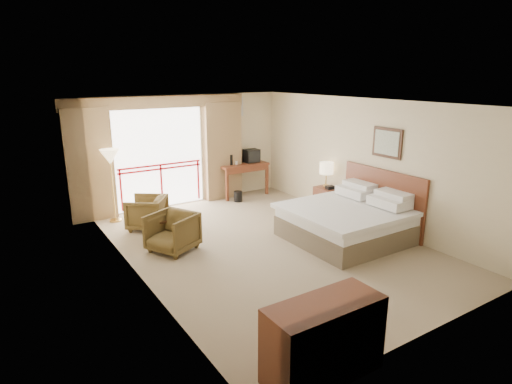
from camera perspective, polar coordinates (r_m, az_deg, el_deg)
floor at (r=8.31m, az=1.55°, el=-7.04°), size 7.00×7.00×0.00m
ceiling at (r=7.69m, az=1.69°, el=11.87°), size 7.00×7.00×0.00m
wall_back at (r=10.90m, az=-8.85°, el=5.64°), size 5.00×0.00×5.00m
wall_front at (r=5.49m, az=22.73°, el=-5.31°), size 5.00×0.00×5.00m
wall_left at (r=6.85m, az=-15.95°, el=-0.68°), size 0.00×7.00×7.00m
wall_right at (r=9.50m, az=14.21°, el=3.89°), size 0.00×7.00×7.00m
balcony_door at (r=10.62m, az=-12.72°, el=4.36°), size 2.40×0.00×2.40m
balcony_railing at (r=10.68m, az=-12.56°, el=2.30°), size 2.09×0.03×1.02m
curtain_left at (r=10.05m, az=-21.32°, el=3.34°), size 1.00×0.26×2.50m
curtain_right at (r=11.15m, az=-4.51°, el=5.48°), size 1.00×0.26×2.50m
valance at (r=10.36m, az=-12.97°, el=11.61°), size 4.40×0.22×0.28m
hvac_vent at (r=11.34m, az=-2.88°, el=11.28°), size 0.50×0.04×0.50m
bed at (r=8.65m, az=12.08°, el=-3.81°), size 2.13×2.06×0.97m
headboard at (r=9.25m, az=16.44°, el=-1.06°), size 0.06×2.10×1.30m
framed_art at (r=9.00m, az=17.08°, el=6.29°), size 0.04×0.72×0.60m
nightstand at (r=10.24m, az=9.38°, el=-1.04°), size 0.45×0.52×0.61m
table_lamp at (r=10.09m, az=9.38°, el=3.10°), size 0.32×0.32×0.57m
phone at (r=10.00m, az=9.82°, el=0.60°), size 0.20×0.16×0.08m
desk at (r=11.51m, az=-2.02°, el=2.95°), size 1.34×0.65×0.88m
tv at (r=11.53m, az=-0.59°, el=4.85°), size 0.39×0.31×0.35m
coffee_maker at (r=11.22m, az=-3.43°, el=4.31°), size 0.16×0.16×0.28m
cup at (r=11.27m, az=-2.63°, el=3.90°), size 0.07×0.07×0.09m
wastebasket at (r=11.00m, az=-2.41°, el=-0.59°), size 0.24×0.24×0.27m
armchair_far at (r=9.46m, az=-14.22°, el=-4.68°), size 1.06×1.05×0.70m
armchair_near at (r=8.21m, az=-10.96°, el=-7.64°), size 1.06×1.05×0.72m
side_table at (r=8.51m, az=-12.76°, el=-4.49°), size 0.44×0.44×0.48m
book at (r=8.46m, az=-12.83°, el=-3.49°), size 0.27×0.29×0.02m
floor_lamp at (r=9.76m, az=-18.87°, el=4.10°), size 0.41×0.41×1.62m
dresser at (r=4.90m, az=9.06°, el=-18.88°), size 1.32×0.56×0.88m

